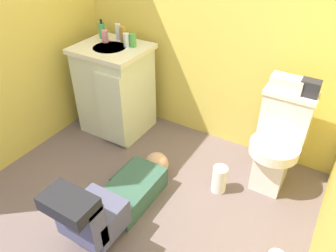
{
  "coord_description": "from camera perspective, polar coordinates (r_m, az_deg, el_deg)",
  "views": [
    {
      "loc": [
        1.03,
        -1.36,
        1.83
      ],
      "look_at": [
        0.02,
        0.34,
        0.45
      ],
      "focal_mm": 34.61,
      "sensor_mm": 36.0,
      "label": 1
    }
  ],
  "objects": [
    {
      "name": "bottle_pink",
      "position": [
        2.93,
        -11.04,
        15.25
      ],
      "size": [
        0.06,
        0.06,
        0.1
      ],
      "primitive_type": "cylinder",
      "color": "pink",
      "rests_on": "vanity_cabinet"
    },
    {
      "name": "soap_dispenser",
      "position": [
        3.02,
        -11.55,
        16.14
      ],
      "size": [
        0.06,
        0.06,
        0.17
      ],
      "color": "#42A35E",
      "rests_on": "vanity_cabinet"
    },
    {
      "name": "faucet",
      "position": [
        2.92,
        -8.32,
        15.46
      ],
      "size": [
        0.02,
        0.02,
        0.1
      ],
      "primitive_type": "cylinder",
      "color": "silver",
      "rests_on": "vanity_cabinet"
    },
    {
      "name": "bottle_amber",
      "position": [
        2.9,
        -7.9,
        15.69
      ],
      "size": [
        0.05,
        0.05,
        0.14
      ],
      "primitive_type": "cylinder",
      "color": "gold",
      "rests_on": "vanity_cabinet"
    },
    {
      "name": "bottle_white",
      "position": [
        2.95,
        -8.76,
        16.04
      ],
      "size": [
        0.05,
        0.05,
        0.14
      ],
      "primitive_type": "cylinder",
      "color": "white",
      "rests_on": "vanity_cabinet"
    },
    {
      "name": "vanity_cabinet",
      "position": [
        3.0,
        -9.26,
        6.44
      ],
      "size": [
        0.6,
        0.53,
        0.82
      ],
      "color": "beige",
      "rests_on": "ground_plane"
    },
    {
      "name": "bottle_green",
      "position": [
        2.79,
        -6.21,
        14.79
      ],
      "size": [
        0.06,
        0.06,
        0.11
      ],
      "primitive_type": "cylinder",
      "color": "#4B9F47",
      "rests_on": "vanity_cabinet"
    },
    {
      "name": "paper_towel_roll",
      "position": [
        2.49,
        9.03,
        -9.24
      ],
      "size": [
        0.11,
        0.11,
        0.22
      ],
      "primitive_type": "cylinder",
      "color": "white",
      "rests_on": "ground_plane"
    },
    {
      "name": "person_plumber",
      "position": [
        2.27,
        -9.29,
        -12.41
      ],
      "size": [
        0.39,
        1.06,
        0.52
      ],
      "color": "#33594C",
      "rests_on": "ground_plane"
    },
    {
      "name": "ground_plane",
      "position": [
        2.51,
        -4.39,
        -12.56
      ],
      "size": [
        2.83,
        2.95,
        0.04
      ],
      "primitive_type": "cube",
      "color": "#6B5A5A"
    },
    {
      "name": "tissue_box",
      "position": [
        2.37,
        20.22,
        7.07
      ],
      "size": [
        0.22,
        0.11,
        0.1
      ],
      "primitive_type": "cube",
      "color": "silver",
      "rests_on": "toilet"
    },
    {
      "name": "bottle_clear",
      "position": [
        2.8,
        -7.35,
        14.79
      ],
      "size": [
        0.05,
        0.05,
        0.11
      ],
      "primitive_type": "cylinder",
      "color": "silver",
      "rests_on": "vanity_cabinet"
    },
    {
      "name": "toiletry_bag",
      "position": [
        2.36,
        23.73,
        6.15
      ],
      "size": [
        0.12,
        0.09,
        0.11
      ],
      "primitive_type": "cube",
      "color": "#26262D",
      "rests_on": "toilet"
    },
    {
      "name": "toilet",
      "position": [
        2.51,
        18.75,
        -2.74
      ],
      "size": [
        0.36,
        0.46,
        0.75
      ],
      "color": "silver",
      "rests_on": "ground_plane"
    },
    {
      "name": "wall_back",
      "position": [
        2.66,
        7.71,
        21.01
      ],
      "size": [
        2.49,
        0.08,
        2.4
      ],
      "primitive_type": "cube",
      "color": "#DBC352",
      "rests_on": "ground_plane"
    }
  ]
}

